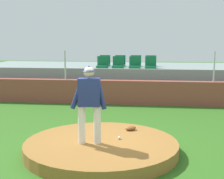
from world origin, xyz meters
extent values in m
plane|color=#30671D|center=(0.00, 0.00, 0.00)|extent=(60.00, 60.00, 0.00)
cylinder|color=#9D6A30|center=(0.00, 0.00, 0.14)|extent=(3.56, 3.56, 0.28)
cylinder|color=white|center=(-0.41, -0.18, 0.71)|extent=(0.17, 0.17, 0.87)
cylinder|color=white|center=(-0.07, -0.15, 0.71)|extent=(0.17, 0.17, 0.87)
cube|color=navy|center=(-0.24, -0.16, 1.46)|extent=(0.51, 0.30, 0.63)
cylinder|color=navy|center=(-0.50, -0.19, 1.42)|extent=(0.35, 0.14, 0.70)
cylinder|color=navy|center=(0.02, -0.14, 1.42)|extent=(0.27, 0.13, 0.71)
sphere|color=beige|center=(-0.24, -0.16, 1.91)|extent=(0.24, 0.24, 0.24)
cone|color=navy|center=(-0.24, -0.16, 1.99)|extent=(0.30, 0.30, 0.13)
sphere|color=white|center=(0.40, 0.22, 0.31)|extent=(0.07, 0.07, 0.07)
ellipsoid|color=brown|center=(0.61, 1.04, 0.33)|extent=(0.36, 0.33, 0.11)
cube|color=brown|center=(0.00, 5.89, 0.48)|extent=(15.08, 0.40, 0.96)
cylinder|color=silver|center=(-2.40, 5.89, 1.55)|extent=(0.06, 0.06, 1.18)
cylinder|color=silver|center=(3.51, 5.89, 1.55)|extent=(0.06, 0.06, 1.18)
cube|color=gray|center=(0.00, 8.61, 0.67)|extent=(13.89, 3.94, 1.35)
cube|color=#13683E|center=(-1.05, 7.07, 1.40)|extent=(0.48, 0.44, 0.10)
cube|color=#13683E|center=(-1.05, 7.25, 1.65)|extent=(0.48, 0.08, 0.40)
cube|color=#13683E|center=(-0.36, 7.10, 1.40)|extent=(0.48, 0.44, 0.10)
cube|color=#13683E|center=(-0.36, 7.28, 1.65)|extent=(0.48, 0.08, 0.40)
cube|color=#13683E|center=(0.37, 7.10, 1.40)|extent=(0.48, 0.44, 0.10)
cube|color=#13683E|center=(0.37, 7.28, 1.65)|extent=(0.48, 0.08, 0.40)
cube|color=#13683E|center=(1.06, 7.09, 1.40)|extent=(0.48, 0.44, 0.10)
cube|color=#13683E|center=(1.06, 7.27, 1.65)|extent=(0.48, 0.08, 0.40)
cube|color=#13683E|center=(-1.07, 7.96, 1.40)|extent=(0.48, 0.44, 0.10)
cube|color=#13683E|center=(-1.07, 8.14, 1.65)|extent=(0.48, 0.08, 0.40)
cube|color=#13683E|center=(-0.36, 7.96, 1.40)|extent=(0.48, 0.44, 0.10)
cube|color=#13683E|center=(-0.36, 8.14, 1.65)|extent=(0.48, 0.08, 0.40)
cube|color=#13683E|center=(0.37, 7.99, 1.40)|extent=(0.48, 0.44, 0.10)
cube|color=#13683E|center=(0.37, 8.17, 1.65)|extent=(0.48, 0.08, 0.40)
cube|color=#13683E|center=(1.06, 7.96, 1.40)|extent=(0.48, 0.44, 0.10)
cube|color=#13683E|center=(1.06, 8.14, 1.65)|extent=(0.48, 0.08, 0.40)
camera|label=1|loc=(1.16, -7.36, 2.66)|focal=53.55mm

